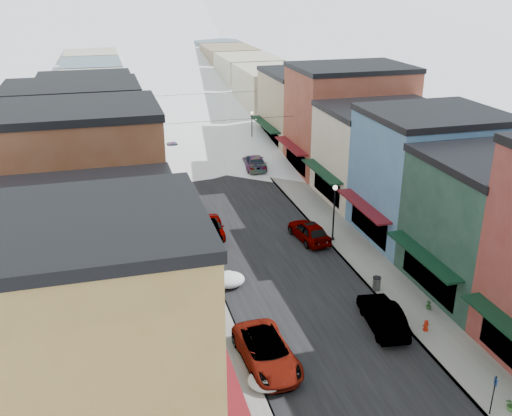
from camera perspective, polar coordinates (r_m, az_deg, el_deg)
road at (r=80.68m, az=-6.58°, el=7.56°), size 10.00×160.00×0.01m
sidewalk_left at (r=79.96m, az=-11.28°, el=7.20°), size 3.20×160.00×0.15m
sidewalk_right at (r=81.88m, az=-1.98°, el=7.96°), size 3.20×160.00×0.15m
curb_left at (r=80.08m, az=-10.17°, el=7.30°), size 0.10×160.00×0.15m
curb_right at (r=81.55m, az=-3.05°, el=7.89°), size 0.10×160.00×0.15m
bldg_l_yellow at (r=25.67m, az=-16.32°, el=-12.84°), size 11.30×8.70×11.50m
bldg_l_cream at (r=33.50m, az=-16.19°, el=-6.07°), size 11.30×8.20×9.50m
bldg_l_brick_near at (r=40.25m, az=-17.19°, el=1.00°), size 12.30×8.20×12.50m
bldg_l_grayblue at (r=48.82m, az=-16.27°, el=2.60°), size 11.30×9.20×9.00m
bldg_l_brick_far at (r=57.19m, az=-17.41°, el=6.33°), size 13.30×9.20×11.00m
bldg_l_tan at (r=66.99m, az=-16.38°, el=8.22°), size 11.30×11.20×10.00m
bldg_r_green at (r=41.38m, az=23.18°, el=-1.51°), size 11.30×9.20×9.50m
bldg_r_blue at (r=48.01m, az=16.86°, el=3.15°), size 11.30×9.20×10.50m
bldg_r_cream at (r=55.87m, az=12.45°, el=5.40°), size 12.30×9.20×9.00m
bldg_r_brick_far at (r=63.58m, az=9.24°, el=8.81°), size 13.30×9.20×11.50m
bldg_r_tan at (r=72.43m, az=5.21°, el=9.81°), size 11.30×11.20×9.50m
distant_blocks at (r=102.21m, az=-8.81°, el=12.82°), size 34.00×55.00×8.00m
overhead_cables at (r=67.25m, az=-5.07°, el=10.12°), size 16.40×15.04×0.04m
car_white_suv at (r=32.55m, az=1.10°, el=-14.20°), size 2.97×5.97×1.62m
car_silver_sedan at (r=47.70m, az=-4.32°, el=-1.88°), size 2.07×4.43×1.47m
car_dark_hatch at (r=46.69m, az=-4.82°, el=-2.42°), size 1.68×4.62×1.51m
car_silver_wagon at (r=69.70m, az=-8.36°, el=5.80°), size 2.54×5.46×1.54m
car_green_sedan at (r=36.40m, az=12.55°, el=-10.42°), size 2.38×5.23×1.66m
car_gray_suv at (r=46.79m, az=5.33°, el=-2.29°), size 2.55×5.08×1.66m
car_black_sedan at (r=64.05m, az=-0.14°, el=4.60°), size 2.86×5.77×1.61m
car_lane_silver at (r=78.52m, az=-7.31°, el=7.71°), size 2.31×4.75×1.56m
car_lane_white at (r=85.70m, az=-6.54°, el=9.01°), size 2.96×6.22×1.71m
fire_hydrant at (r=36.72m, az=16.63°, el=-11.21°), size 0.42×0.32×0.72m
parking_sign at (r=31.14m, az=22.67°, el=-16.63°), size 0.10×0.30×2.24m
trash_can at (r=40.14m, az=11.97°, el=-7.39°), size 0.57×0.57×0.97m
streetlamp_near at (r=45.94m, az=7.83°, el=0.23°), size 0.39×0.39×4.71m
streetlamp_far at (r=71.65m, az=-0.41°, el=8.32°), size 0.38×0.38×4.52m
planter_near at (r=32.34m, az=24.18°, el=-17.50°), size 0.63×0.55×0.67m
planter_far at (r=38.91m, az=16.88°, el=-9.27°), size 0.38×0.38×0.59m
snow_pile_near at (r=31.36m, az=1.13°, el=-16.71°), size 2.12×2.51×0.90m
snow_pile_mid at (r=40.21m, az=-2.73°, el=-7.14°), size 2.22×2.57×0.94m
snow_pile_far at (r=59.38m, az=-7.89°, el=2.64°), size 2.43×2.70×1.03m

